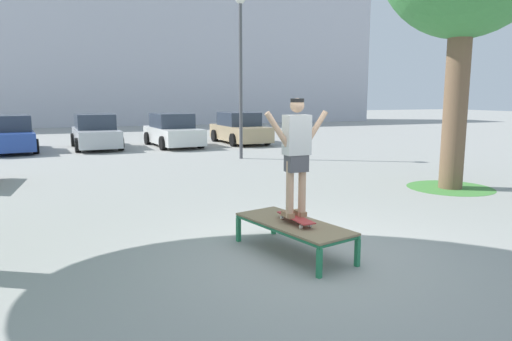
# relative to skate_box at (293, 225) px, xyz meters

# --- Properties ---
(ground_plane) EXTENTS (120.00, 120.00, 0.00)m
(ground_plane) POSITION_rel_skate_box_xyz_m (0.14, -0.22, -0.41)
(ground_plane) COLOR #999993
(building_facade) EXTENTS (41.78, 4.00, 10.94)m
(building_facade) POSITION_rel_skate_box_xyz_m (1.77, 33.04, 5.06)
(building_facade) COLOR silver
(building_facade) RESTS_ON ground
(skate_box) EXTENTS (1.21, 2.03, 0.46)m
(skate_box) POSITION_rel_skate_box_xyz_m (0.00, 0.00, 0.00)
(skate_box) COLOR #237A4C
(skate_box) RESTS_ON ground
(skateboard) EXTENTS (0.25, 0.81, 0.09)m
(skateboard) POSITION_rel_skate_box_xyz_m (0.01, -0.05, 0.12)
(skateboard) COLOR #B23333
(skateboard) RESTS_ON skate_box
(skater) EXTENTS (1.00, 0.30, 1.69)m
(skater) POSITION_rel_skate_box_xyz_m (0.01, -0.04, 1.12)
(skater) COLOR tan
(skater) RESTS_ON skateboard
(grass_patch_near_right) EXTENTS (2.09, 2.09, 0.01)m
(grass_patch_near_right) POSITION_rel_skate_box_xyz_m (5.80, 2.97, -0.41)
(grass_patch_near_right) COLOR #47893D
(grass_patch_near_right) RESTS_ON ground
(car_blue) EXTENTS (2.29, 4.37, 1.50)m
(car_blue) POSITION_rel_skate_box_xyz_m (-5.40, 15.64, 0.28)
(car_blue) COLOR #28479E
(car_blue) RESTS_ON ground
(car_silver) EXTENTS (2.12, 4.30, 1.50)m
(car_silver) POSITION_rel_skate_box_xyz_m (-2.07, 15.68, 0.28)
(car_silver) COLOR #B7BABF
(car_silver) RESTS_ON ground
(car_white) EXTENTS (2.24, 4.35, 1.50)m
(car_white) POSITION_rel_skate_box_xyz_m (1.27, 15.29, 0.28)
(car_white) COLOR silver
(car_white) RESTS_ON ground
(car_tan) EXTENTS (2.08, 4.28, 1.50)m
(car_tan) POSITION_rel_skate_box_xyz_m (4.60, 15.54, 0.28)
(car_tan) COLOR tan
(car_tan) RESTS_ON ground
(light_post) EXTENTS (0.36, 0.36, 5.83)m
(light_post) POSITION_rel_skate_box_xyz_m (2.76, 10.11, 3.41)
(light_post) COLOR #4C4C51
(light_post) RESTS_ON ground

